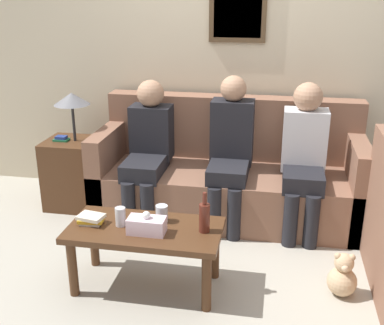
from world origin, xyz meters
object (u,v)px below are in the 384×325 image
object	(u,v)px
wine_bottle	(204,217)
teddy_bear	(342,277)
person_left	(148,145)
couch_main	(228,176)
person_right	(304,153)
drinking_glass	(162,214)
person_middle	(230,147)
coffee_table	(145,237)

from	to	relation	value
wine_bottle	teddy_bear	xyz separation A→B (m)	(0.87, 0.11, -0.40)
teddy_bear	wine_bottle	bearing A→B (deg)	-172.57
person_left	couch_main	bearing A→B (deg)	13.57
couch_main	person_right	xyz separation A→B (m)	(0.60, -0.19, 0.31)
wine_bottle	drinking_glass	size ratio (longest dim) A/B	2.36
person_middle	couch_main	bearing A→B (deg)	99.90
wine_bottle	teddy_bear	world-z (taller)	wine_bottle
drinking_glass	person_right	world-z (taller)	person_right
person_middle	wine_bottle	bearing A→B (deg)	-92.35
person_right	teddy_bear	xyz separation A→B (m)	(0.25, -0.89, -0.51)
couch_main	person_left	xyz separation A→B (m)	(-0.65, -0.16, 0.29)
drinking_glass	person_left	world-z (taller)	person_left
person_middle	person_left	bearing A→B (deg)	-178.89
couch_main	wine_bottle	world-z (taller)	couch_main
person_left	person_middle	bearing A→B (deg)	1.11
couch_main	wine_bottle	xyz separation A→B (m)	(-0.02, -1.19, 0.20)
drinking_glass	person_left	bearing A→B (deg)	110.21
couch_main	person_right	bearing A→B (deg)	-17.10
drinking_glass	teddy_bear	bearing A→B (deg)	1.41
couch_main	teddy_bear	bearing A→B (deg)	-51.65
couch_main	wine_bottle	size ratio (longest dim) A/B	8.41
wine_bottle	person_right	xyz separation A→B (m)	(0.62, 1.00, 0.11)
person_left	teddy_bear	distance (m)	1.83
person_right	teddy_bear	world-z (taller)	person_right
coffee_table	person_middle	size ratio (longest dim) A/B	0.81
wine_bottle	drinking_glass	world-z (taller)	wine_bottle
wine_bottle	drinking_glass	distance (m)	0.30
wine_bottle	teddy_bear	size ratio (longest dim) A/B	0.88
person_right	coffee_table	bearing A→B (deg)	-134.39
couch_main	wine_bottle	distance (m)	1.20
wine_bottle	person_left	xyz separation A→B (m)	(-0.64, 1.03, 0.09)
coffee_table	wine_bottle	bearing A→B (deg)	2.56
person_right	teddy_bear	size ratio (longest dim) A/B	3.96
coffee_table	person_left	distance (m)	1.11
drinking_glass	coffee_table	bearing A→B (deg)	-130.54
coffee_table	person_right	distance (m)	1.45
wine_bottle	drinking_glass	xyz separation A→B (m)	(-0.29, 0.08, -0.04)
coffee_table	wine_bottle	distance (m)	0.41
couch_main	coffee_table	xyz separation A→B (m)	(-0.39, -1.20, 0.03)
person_left	person_right	world-z (taller)	person_right
teddy_bear	coffee_table	bearing A→B (deg)	-174.03
coffee_table	teddy_bear	size ratio (longest dim) A/B	3.29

